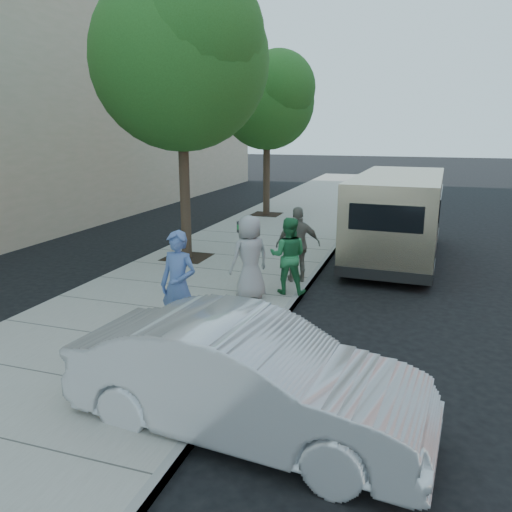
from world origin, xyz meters
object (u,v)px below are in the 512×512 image
Objects in this scene: tree_far at (268,97)px; sedan at (247,378)px; person_green_shirt at (288,256)px; parking_meter at (244,241)px; person_striped_polo at (298,245)px; tree_near at (182,53)px; person_gray_shirt at (250,257)px; van at (398,215)px; person_officer at (179,285)px.

sedan is (4.25, -14.74, -4.14)m from tree_far.
parking_meter is at bearing 4.95° from person_green_shirt.
sedan is (1.74, -4.81, -0.55)m from parking_meter.
parking_meter is 0.88× the size of person_striped_polo.
tree_near is 5.95m from person_gray_shirt.
van is (5.52, 2.24, -4.25)m from tree_near.
person_gray_shirt reaches higher than person_green_shirt.
person_gray_shirt is (2.78, -2.75, -4.49)m from tree_near.
tree_far is 11.03m from person_green_shirt.
sedan is at bearing 91.89° from person_green_shirt.
person_gray_shirt reaches higher than person_striped_polo.
parking_meter is at bearing -42.94° from tree_near.
person_officer is at bearing -79.76° from tree_far.
person_green_shirt is at bearing 75.54° from person_officer.
person_gray_shirt is (-1.48, 4.40, 0.31)m from sedan.
person_gray_shirt is 1.01× the size of person_striped_polo.
sedan is at bearing -52.63° from parking_meter.
tree_far is 1.44× the size of sedan.
tree_near reaches higher than van.
tree_near reaches higher than parking_meter.
person_officer is 2.37m from person_gray_shirt.
parking_meter is at bearing -75.82° from tree_far.
tree_near reaches higher than tree_far.
tree_far is at bearing 90.00° from tree_near.
sedan is 5.08m from person_green_shirt.
tree_far is at bearing 138.31° from van.
tree_near is 7.32m from van.
tree_near is at bearing 36.15° from sedan.
person_officer is at bearing 48.80° from sedan.
person_green_shirt is at bearing 29.56° from parking_meter.
person_officer is (-3.23, -7.31, -0.20)m from van.
tree_far is at bearing -124.06° from person_gray_shirt.
person_officer is (-1.97, 2.08, 0.35)m from sedan.
tree_far reaches higher than sedan.
person_striped_polo is at bearing -118.38° from van.
tree_near reaches higher than person_striped_polo.
person_striped_polo is at bearing -162.99° from person_gray_shirt.
tree_far is 11.38m from person_gray_shirt.
tree_near is at bearing 121.53° from person_officer.
sedan is (4.25, -7.14, -4.81)m from tree_near.
person_striped_polo is (-0.80, 5.92, 0.30)m from sedan.
person_gray_shirt reaches higher than sedan.
tree_near is 1.16× the size of tree_far.
tree_far is 3.63× the size of person_striped_polo.
sedan is 2.38× the size of person_officer.
sedan is 2.52× the size of person_striped_polo.
person_gray_shirt is (-2.74, -4.99, -0.24)m from van.
person_striped_polo is (0.94, 1.11, -0.25)m from parking_meter.
tree_far is 3.60× the size of person_gray_shirt.
tree_far is at bearing -77.64° from person_green_shirt.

